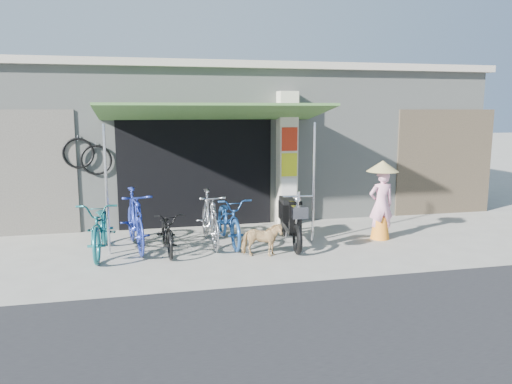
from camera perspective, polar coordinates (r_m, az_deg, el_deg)
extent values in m
plane|color=#9D998E|center=(9.12, 2.66, -7.17)|extent=(80.00, 80.00, 0.00)
cube|color=gray|center=(13.74, -3.06, 5.86)|extent=(12.00, 5.00, 3.50)
cube|color=beige|center=(13.75, -3.13, 13.49)|extent=(12.30, 5.30, 0.16)
cube|color=black|center=(11.14, -6.87, 2.38)|extent=(3.40, 0.06, 2.50)
cube|color=black|center=(11.25, -6.80, -1.15)|extent=(3.06, 0.04, 1.10)
torus|color=black|center=(11.04, -17.79, 3.50)|extent=(0.65, 0.05, 0.65)
cylinder|color=silver|center=(11.03, -17.87, 5.16)|extent=(0.02, 0.02, 0.12)
torus|color=black|center=(11.06, -19.64, 4.20)|extent=(0.65, 0.05, 0.65)
cylinder|color=silver|center=(11.06, -19.72, 5.85)|extent=(0.02, 0.02, 0.12)
cube|color=beige|center=(11.38, 3.51, 3.85)|extent=(0.42, 0.42, 3.00)
cube|color=red|center=(11.14, 3.86, 6.04)|extent=(0.36, 0.02, 0.52)
cube|color=yellow|center=(11.19, 3.83, 3.13)|extent=(0.36, 0.02, 0.52)
cube|color=silver|center=(11.26, 3.80, 0.30)|extent=(0.36, 0.02, 0.50)
cube|color=#3F6B30|center=(10.17, -4.73, 9.09)|extent=(4.60, 1.88, 0.35)
cylinder|color=silver|center=(9.29, -16.71, 0.21)|extent=(0.05, 0.05, 2.36)
cylinder|color=silver|center=(9.83, 6.59, 1.04)|extent=(0.05, 0.05, 2.36)
cube|color=brown|center=(13.31, 20.75, 3.20)|extent=(2.60, 0.06, 2.60)
cube|color=#6B665B|center=(11.38, -26.27, 1.88)|extent=(2.60, 0.06, 2.60)
imported|color=#155E62|center=(9.44, -17.24, -3.83)|extent=(0.75, 1.96, 1.02)
imported|color=navy|center=(9.60, -13.64, -3.08)|extent=(0.81, 1.95, 1.14)
imported|color=black|center=(9.31, -10.09, -4.44)|extent=(0.61, 1.53, 0.79)
imported|color=#9D9DA1|center=(9.70, -5.30, -2.96)|extent=(0.57, 1.78, 1.06)
imported|color=navy|center=(9.76, -3.08, -3.17)|extent=(0.73, 1.85, 0.95)
imported|color=#A97459|center=(8.92, 0.63, -5.46)|extent=(0.80, 0.50, 0.63)
torus|color=black|center=(9.09, 4.76, -5.44)|extent=(0.15, 0.56, 0.56)
torus|color=black|center=(10.39, 3.26, -3.53)|extent=(0.15, 0.56, 0.56)
cube|color=black|center=(9.72, 3.96, -3.97)|extent=(0.34, 1.02, 0.10)
cube|color=black|center=(10.02, 3.59, -2.21)|extent=(0.33, 0.60, 0.36)
cube|color=black|center=(9.98, 3.60, -0.97)|extent=(0.31, 0.60, 0.09)
cube|color=black|center=(9.20, 4.53, -2.87)|extent=(0.24, 0.13, 0.59)
cylinder|color=silver|center=(8.95, 4.78, -0.48)|extent=(0.55, 0.09, 0.03)
cube|color=silver|center=(8.81, 5.01, -2.31)|extent=(0.29, 0.24, 0.21)
imported|color=#FFABC9|center=(10.36, 14.11, -1.39)|extent=(0.52, 0.35, 1.42)
cone|color=orange|center=(10.46, 14.00, -3.97)|extent=(0.38, 0.38, 0.46)
cone|color=tan|center=(10.25, 14.28, 2.89)|extent=(0.64, 0.64, 0.22)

